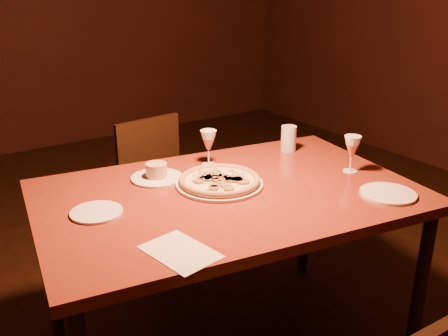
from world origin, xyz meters
TOP-DOWN VIEW (x-y plane):
  - dining_table at (0.12, 0.08)m, footprint 1.60×1.16m
  - chair_far at (0.26, 0.96)m, footprint 0.45×0.45m
  - pizza_plate at (0.12, 0.15)m, footprint 0.35×0.35m
  - ramekin_saucer at (-0.06, 0.35)m, footprint 0.22×0.22m
  - wine_glass_far at (0.21, 0.38)m, footprint 0.07×0.07m
  - wine_glass_right at (0.68, -0.04)m, footprint 0.07×0.07m
  - water_tumbler at (0.64, 0.32)m, footprint 0.07×0.07m
  - side_plate_left at (-0.39, 0.18)m, footprint 0.19×0.19m
  - side_plate_near at (0.61, -0.30)m, footprint 0.22×0.22m
  - menu_card at (-0.27, -0.22)m, footprint 0.20×0.26m

SIDE VIEW (x-z plane):
  - chair_far at x=0.26m, z-range 0.05..0.90m
  - dining_table at x=0.12m, z-range 0.33..1.12m
  - menu_card at x=-0.27m, z-range 0.79..0.79m
  - side_plate_left at x=-0.39m, z-range 0.79..0.80m
  - side_plate_near at x=0.61m, z-range 0.79..0.80m
  - pizza_plate at x=0.12m, z-range 0.79..0.83m
  - ramekin_saucer at x=-0.06m, z-range 0.78..0.85m
  - water_tumbler at x=0.64m, z-range 0.79..0.92m
  - wine_glass_far at x=0.21m, z-range 0.79..0.95m
  - wine_glass_right at x=0.68m, z-range 0.79..0.95m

